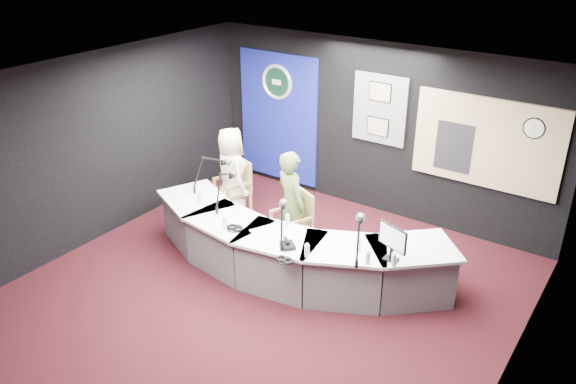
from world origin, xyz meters
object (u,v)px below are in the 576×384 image
Objects in this scene: armchair_right at (291,224)px; broadcast_desk at (287,249)px; person_woman at (291,204)px; armchair_left at (232,187)px; person_man at (231,173)px.

broadcast_desk is at bearing -36.91° from armchair_right.
armchair_right is 0.31m from person_woman.
armchair_left is 1.51m from armchair_right.
person_woman is (0.00, 0.00, 0.31)m from armchair_right.
person_man is at bearing 0.00° from armchair_left.
broadcast_desk is 1.95m from person_man.
armchair_right is at bearing 3.89° from armchair_left.
broadcast_desk is at bearing 142.32° from person_woman.
person_man is at bearing 7.92° from person_woman.
broadcast_desk is 0.67m from person_woman.
armchair_left reaches higher than broadcast_desk.
person_man reaches higher than armchair_left.
person_man is (-1.45, 0.43, 0.27)m from armchair_right.
person_woman reaches higher than armchair_left.
person_man is 0.95× the size of person_woman.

